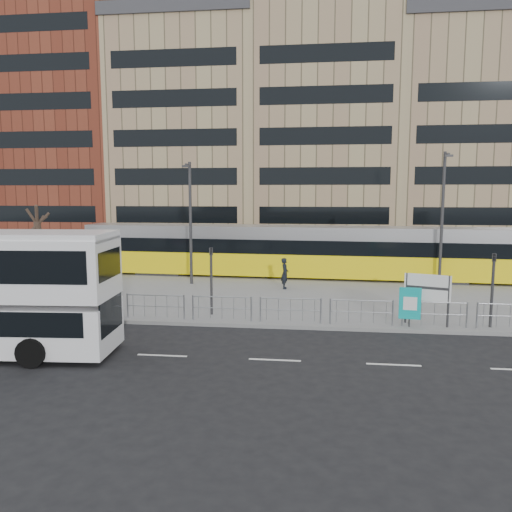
# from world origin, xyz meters

# --- Properties ---
(ground) EXTENTS (120.00, 120.00, 0.00)m
(ground) POSITION_xyz_m (0.00, 0.00, 0.00)
(ground) COLOR black
(ground) RESTS_ON ground
(plaza) EXTENTS (64.00, 24.00, 0.15)m
(plaza) POSITION_xyz_m (0.00, 12.00, 0.07)
(plaza) COLOR gray
(plaza) RESTS_ON ground
(kerb) EXTENTS (64.00, 0.25, 0.17)m
(kerb) POSITION_xyz_m (0.00, 0.05, 0.07)
(kerb) COLOR gray
(kerb) RESTS_ON ground
(building_row) EXTENTS (70.40, 18.40, 31.20)m
(building_row) POSITION_xyz_m (1.55, 34.27, 12.91)
(building_row) COLOR brown
(building_row) RESTS_ON ground
(pedestrian_barrier) EXTENTS (32.07, 0.07, 1.10)m
(pedestrian_barrier) POSITION_xyz_m (2.00, 0.50, 0.98)
(pedestrian_barrier) COLOR #929499
(pedestrian_barrier) RESTS_ON plaza
(road_markings) EXTENTS (62.00, 0.12, 0.01)m
(road_markings) POSITION_xyz_m (1.00, -4.00, 0.01)
(road_markings) COLOR white
(road_markings) RESTS_ON ground
(tram) EXTENTS (28.69, 4.25, 3.37)m
(tram) POSITION_xyz_m (1.97, 12.33, 1.84)
(tram) COLOR yellow
(tram) RESTS_ON plaza
(station_sign) EXTENTS (1.81, 0.69, 2.17)m
(station_sign) POSITION_xyz_m (8.04, 0.80, 1.65)
(station_sign) COLOR #2D2D30
(station_sign) RESTS_ON plaza
(ad_panel) EXTENTS (0.89, 0.17, 1.66)m
(ad_panel) POSITION_xyz_m (7.28, 0.40, 1.13)
(ad_panel) COLOR #2D2D30
(ad_panel) RESTS_ON plaza
(pedestrian) EXTENTS (0.44, 0.66, 1.80)m
(pedestrian) POSITION_xyz_m (1.58, 8.06, 1.05)
(pedestrian) COLOR black
(pedestrian) RESTS_ON plaza
(traffic_light_west) EXTENTS (0.22, 0.24, 3.10)m
(traffic_light_west) POSITION_xyz_m (-1.38, 1.52, 2.12)
(traffic_light_west) COLOR #2D2D30
(traffic_light_west) RESTS_ON plaza
(traffic_light_east) EXTENTS (0.20, 0.23, 3.10)m
(traffic_light_east) POSITION_xyz_m (10.63, 0.76, 2.12)
(traffic_light_east) COLOR #2D2D30
(traffic_light_east) RESTS_ON plaza
(lamp_post_west) EXTENTS (0.45, 1.04, 7.39)m
(lamp_post_west) POSITION_xyz_m (-4.22, 8.94, 4.21)
(lamp_post_west) COLOR #2D2D30
(lamp_post_west) RESTS_ON plaza
(lamp_post_east) EXTENTS (0.45, 1.04, 7.93)m
(lamp_post_east) POSITION_xyz_m (10.73, 9.95, 4.49)
(lamp_post_east) COLOR #2D2D30
(lamp_post_east) RESTS_ON plaza
(bare_tree) EXTENTS (3.90, 3.90, 6.70)m
(bare_tree) POSITION_xyz_m (-13.99, 8.79, 5.05)
(bare_tree) COLOR black
(bare_tree) RESTS_ON plaza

